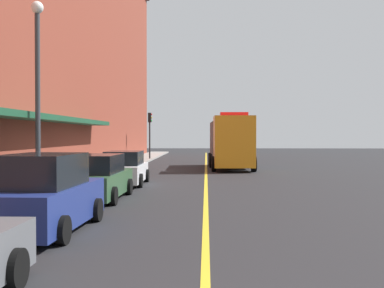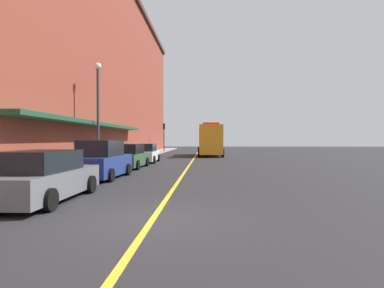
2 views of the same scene
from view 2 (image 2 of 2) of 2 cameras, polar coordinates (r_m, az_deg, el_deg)
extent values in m
plane|color=#232326|center=(32.86, 0.34, -2.60)|extent=(112.00, 112.00, 0.00)
cube|color=gray|center=(33.68, -10.27, -2.40)|extent=(2.40, 70.00, 0.15)
cube|color=gold|center=(32.86, 0.34, -2.60)|extent=(0.16, 70.00, 0.01)
cube|color=brown|center=(35.42, -20.47, 13.57)|extent=(9.60, 64.00, 19.62)
cube|color=#19472D|center=(25.17, -16.33, 3.38)|extent=(1.20, 22.40, 0.24)
cube|color=#595B60|center=(11.29, -24.99, -6.33)|extent=(1.91, 4.85, 0.79)
cube|color=black|center=(11.01, -25.60, -2.77)|extent=(1.71, 2.67, 0.65)
cylinder|color=black|center=(13.08, -25.58, -6.47)|extent=(0.22, 0.64, 0.64)
cylinder|color=black|center=(12.29, -17.71, -6.89)|extent=(0.22, 0.64, 0.64)
cylinder|color=black|center=(9.57, -24.15, -9.12)|extent=(0.22, 0.64, 0.64)
cube|color=navy|center=(16.73, -15.71, -3.69)|extent=(1.92, 4.57, 0.96)
cube|color=black|center=(16.47, -15.99, -0.74)|extent=(1.67, 2.53, 0.78)
cylinder|color=black|center=(18.38, -16.80, -4.34)|extent=(0.24, 0.65, 0.64)
cylinder|color=black|center=(17.80, -11.43, -4.49)|extent=(0.24, 0.65, 0.64)
cylinder|color=black|center=(15.82, -20.52, -5.19)|extent=(0.24, 0.65, 0.64)
cylinder|color=black|center=(15.15, -14.38, -5.42)|extent=(0.24, 0.65, 0.64)
cube|color=#2D5133|center=(22.32, -11.04, -2.73)|extent=(1.79, 4.71, 0.82)
cube|color=black|center=(22.06, -11.20, -0.84)|extent=(1.58, 2.60, 0.67)
cylinder|color=black|center=(23.96, -12.14, -3.13)|extent=(0.23, 0.64, 0.64)
cylinder|color=black|center=(23.55, -8.10, -3.19)|extent=(0.23, 0.64, 0.64)
cylinder|color=black|center=(21.19, -14.30, -3.65)|extent=(0.23, 0.64, 0.64)
cylinder|color=black|center=(20.73, -9.76, -3.73)|extent=(0.23, 0.64, 0.64)
cube|color=silver|center=(27.44, -8.27, -2.10)|extent=(1.80, 4.31, 0.79)
cube|color=black|center=(27.20, -8.35, -0.61)|extent=(1.60, 2.38, 0.64)
cylinder|color=black|center=(28.92, -9.53, -2.45)|extent=(0.23, 0.64, 0.64)
cylinder|color=black|center=(28.62, -6.05, -2.47)|extent=(0.23, 0.64, 0.64)
cylinder|color=black|center=(26.32, -10.68, -2.77)|extent=(0.23, 0.64, 0.64)
cylinder|color=black|center=(25.99, -6.86, -2.81)|extent=(0.23, 0.64, 0.64)
cube|color=orange|center=(34.99, 3.41, 0.79)|extent=(2.62, 2.44, 3.28)
cube|color=#3F3F42|center=(39.39, 3.15, 0.60)|extent=(2.71, 5.83, 3.02)
cube|color=red|center=(35.04, 3.42, 3.67)|extent=(1.80, 0.65, 0.24)
cylinder|color=black|center=(35.18, 5.51, -1.57)|extent=(0.33, 1.01, 1.00)
cylinder|color=black|center=(35.08, 1.30, -1.57)|extent=(0.33, 1.01, 1.00)
cylinder|color=black|center=(38.77, 5.09, -1.34)|extent=(0.33, 1.01, 1.00)
cylinder|color=black|center=(38.67, 1.27, -1.35)|extent=(0.33, 1.01, 1.00)
cylinder|color=black|center=(41.09, 4.86, -1.22)|extent=(0.33, 1.01, 1.00)
cylinder|color=black|center=(41.00, 1.26, -1.22)|extent=(0.33, 1.01, 1.00)
cylinder|color=#4C4C51|center=(21.34, -15.60, -2.67)|extent=(0.07, 0.07, 1.05)
cube|color=black|center=(21.31, -15.60, -0.88)|extent=(0.14, 0.18, 0.28)
cylinder|color=#4C4C51|center=(27.18, -11.57, -1.91)|extent=(0.07, 0.07, 1.05)
cube|color=black|center=(27.16, -11.58, -0.51)|extent=(0.14, 0.18, 0.28)
cylinder|color=#33383D|center=(22.25, -16.49, 4.49)|extent=(0.18, 0.18, 6.50)
sphere|color=white|center=(22.74, -16.53, 13.25)|extent=(0.44, 0.44, 0.44)
cylinder|color=#232326|center=(49.47, -5.05, 0.69)|extent=(0.14, 0.14, 3.40)
cube|color=black|center=(49.51, -5.05, 3.18)|extent=(0.28, 0.36, 0.90)
sphere|color=red|center=(49.51, -4.87, 3.52)|extent=(0.16, 0.16, 0.16)
sphere|color=gold|center=(49.49, -4.87, 3.18)|extent=(0.16, 0.16, 0.16)
sphere|color=green|center=(49.48, -4.87, 2.83)|extent=(0.16, 0.16, 0.16)
camera|label=1|loc=(4.41, -14.75, 6.22)|focal=44.84mm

